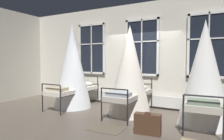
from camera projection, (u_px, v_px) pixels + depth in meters
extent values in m
plane|color=brown|center=(128.00, 115.00, 5.60)|extent=(20.59, 20.59, 0.00)
cube|color=beige|center=(143.00, 55.00, 6.65)|extent=(9.81, 0.10, 3.51)
cube|color=black|center=(92.00, 49.00, 7.48)|extent=(1.16, 0.02, 1.90)
cube|color=silver|center=(92.00, 73.00, 7.52)|extent=(1.16, 0.06, 0.07)
cube|color=silver|center=(92.00, 25.00, 7.43)|extent=(1.16, 0.06, 0.07)
cube|color=silver|center=(80.00, 49.00, 7.73)|extent=(0.07, 0.06, 1.90)
cube|color=silver|center=(104.00, 49.00, 7.22)|extent=(0.07, 0.06, 1.90)
cube|color=silver|center=(92.00, 49.00, 7.48)|extent=(0.04, 0.06, 1.90)
cube|color=silver|center=(92.00, 44.00, 7.47)|extent=(1.16, 0.06, 0.04)
cube|color=black|center=(142.00, 47.00, 6.54)|extent=(1.16, 0.02, 1.90)
cube|color=silver|center=(142.00, 75.00, 6.58)|extent=(1.16, 0.06, 0.07)
cube|color=silver|center=(142.00, 20.00, 6.49)|extent=(1.16, 0.06, 0.07)
cube|color=silver|center=(127.00, 48.00, 6.79)|extent=(0.07, 0.06, 1.90)
cube|color=silver|center=(158.00, 47.00, 6.28)|extent=(0.07, 0.06, 1.90)
cube|color=silver|center=(142.00, 47.00, 6.54)|extent=(0.04, 0.06, 1.90)
cube|color=silver|center=(142.00, 42.00, 6.53)|extent=(1.16, 0.06, 0.04)
cube|color=black|center=(209.00, 45.00, 5.60)|extent=(1.16, 0.02, 1.90)
cube|color=silver|center=(208.00, 77.00, 5.64)|extent=(1.16, 0.06, 0.07)
cube|color=silver|center=(210.00, 13.00, 5.55)|extent=(1.16, 0.06, 0.07)
cube|color=silver|center=(188.00, 46.00, 5.85)|extent=(0.07, 0.06, 1.90)
cube|color=silver|center=(209.00, 45.00, 5.60)|extent=(0.04, 0.06, 1.90)
cube|color=silver|center=(209.00, 39.00, 5.59)|extent=(1.16, 0.06, 0.04)
cube|color=silver|center=(141.00, 99.00, 6.61)|extent=(4.63, 0.10, 0.36)
cylinder|color=black|center=(82.00, 88.00, 7.59)|extent=(0.04, 0.04, 1.00)
cylinder|color=black|center=(98.00, 89.00, 7.23)|extent=(0.04, 0.04, 1.00)
cylinder|color=black|center=(42.00, 98.00, 5.91)|extent=(0.04, 0.04, 0.87)
cylinder|color=black|center=(60.00, 100.00, 5.55)|extent=(0.04, 0.04, 0.87)
cylinder|color=black|center=(64.00, 91.00, 6.75)|extent=(0.08, 1.92, 0.03)
cylinder|color=black|center=(81.00, 93.00, 6.39)|extent=(0.08, 1.92, 0.03)
cylinder|color=black|center=(89.00, 76.00, 7.38)|extent=(0.74, 0.05, 0.03)
cylinder|color=black|center=(51.00, 84.00, 5.71)|extent=(0.74, 0.05, 0.03)
cube|color=silver|center=(73.00, 90.00, 6.56)|extent=(0.80, 1.96, 0.13)
ellipsoid|color=silver|center=(86.00, 84.00, 7.19)|extent=(0.58, 0.41, 0.14)
cube|color=tan|center=(57.00, 89.00, 5.95)|extent=(0.62, 0.37, 0.10)
cone|color=white|center=(72.00, 66.00, 6.52)|extent=(1.26, 1.26, 2.79)
cylinder|color=black|center=(131.00, 92.00, 6.71)|extent=(0.04, 0.04, 1.00)
cylinder|color=black|center=(152.00, 93.00, 6.36)|extent=(0.04, 0.04, 1.00)
cylinder|color=black|center=(101.00, 105.00, 5.03)|extent=(0.04, 0.04, 0.87)
cylinder|color=black|center=(128.00, 108.00, 4.68)|extent=(0.04, 0.04, 0.87)
cylinder|color=black|center=(118.00, 96.00, 5.87)|extent=(0.06, 1.92, 0.03)
cylinder|color=black|center=(141.00, 98.00, 5.52)|extent=(0.06, 1.92, 0.03)
cylinder|color=black|center=(141.00, 78.00, 6.51)|extent=(0.74, 0.04, 0.03)
cylinder|color=black|center=(114.00, 89.00, 4.83)|extent=(0.74, 0.04, 0.03)
cube|color=#B7B2A3|center=(129.00, 94.00, 5.69)|extent=(0.78, 1.95, 0.13)
ellipsoid|color=beige|center=(138.00, 87.00, 6.32)|extent=(0.58, 0.41, 0.14)
cube|color=#8C939E|center=(119.00, 94.00, 5.07)|extent=(0.62, 0.37, 0.10)
cone|color=silver|center=(130.00, 70.00, 5.65)|extent=(1.26, 1.26, 2.60)
cylinder|color=black|center=(191.00, 97.00, 5.78)|extent=(0.04, 0.04, 1.00)
cylinder|color=black|center=(219.00, 99.00, 5.45)|extent=(0.04, 0.04, 1.00)
cylinder|color=black|center=(183.00, 115.00, 4.06)|extent=(0.04, 0.04, 0.87)
cylinder|color=black|center=(224.00, 120.00, 3.73)|extent=(0.04, 0.04, 0.87)
cylinder|color=black|center=(188.00, 103.00, 4.91)|extent=(0.09, 1.92, 0.03)
cylinder|color=black|center=(221.00, 106.00, 4.59)|extent=(0.09, 1.92, 0.03)
cylinder|color=black|center=(205.00, 80.00, 5.59)|extent=(0.74, 0.05, 0.03)
cylinder|color=black|center=(203.00, 96.00, 3.87)|extent=(0.74, 0.05, 0.03)
cube|color=#B7B2A3|center=(204.00, 101.00, 4.75)|extent=(0.81, 1.97, 0.13)
ellipsoid|color=beige|center=(204.00, 91.00, 5.39)|extent=(0.58, 0.42, 0.14)
cube|color=slate|center=(203.00, 102.00, 4.11)|extent=(0.62, 0.38, 0.10)
cone|color=white|center=(204.00, 73.00, 4.71)|extent=(1.26, 1.26, 2.55)
cube|color=brown|center=(106.00, 129.00, 4.48)|extent=(0.81, 0.58, 0.01)
cube|color=#472D1E|center=(148.00, 124.00, 4.15)|extent=(0.58, 0.25, 0.44)
cube|color=tan|center=(149.00, 122.00, 4.25)|extent=(0.50, 0.06, 0.03)
torus|color=#472D1E|center=(148.00, 113.00, 4.14)|extent=(0.16, 0.16, 0.02)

